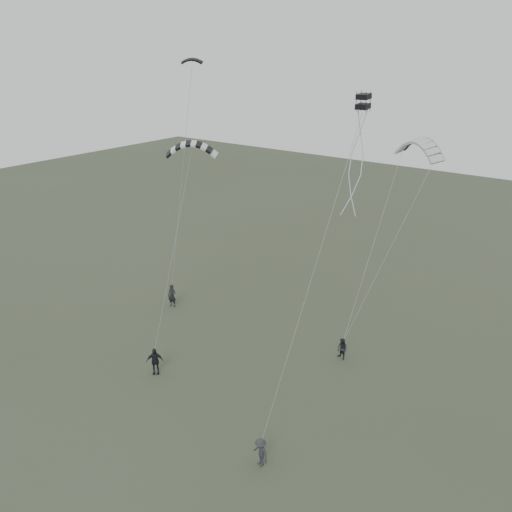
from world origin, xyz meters
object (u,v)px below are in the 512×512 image
Objects in this scene: flyer_right at (342,349)px; flyer_center at (155,361)px; flyer_far at (260,452)px; kite_pale_large at (419,141)px; flyer_left at (172,296)px; kite_striped at (191,144)px; kite_dark_small at (192,59)px; kite_box at (363,101)px.

flyer_right is 12.36m from flyer_center.
kite_pale_large reaches higher than flyer_far.
kite_pale_large is (1.36, 6.34, 13.10)m from flyer_right.
kite_pale_large is (0.28, 17.14, 13.07)m from flyer_far.
flyer_right is at bearing -70.50° from kite_pale_large.
flyer_far is (1.08, -10.81, 0.03)m from flyer_right.
kite_striped reaches higher than flyer_left.
kite_dark_small is at bearing 40.91° from flyer_left.
kite_dark_small is (1.32, 2.17, 17.77)m from flyer_left.
flyer_center is 2.70× the size of kite_box.
flyer_center is 10.20m from flyer_far.
flyer_far is (9.96, -2.21, -0.12)m from flyer_center.
kite_striped is at bearing -102.34° from kite_pale_large.
kite_striped reaches higher than flyer_far.
flyer_right is 16.59m from kite_striped.
flyer_left is 0.62× the size of kite_striped.
kite_box is at bearing 100.57° from flyer_far.
kite_box reaches higher than flyer_right.
flyer_center reaches higher than flyer_right.
flyer_left is 14.60m from kite_striped.
kite_dark_small is 16.03m from kite_box.
flyer_right is 1.04× the size of kite_dark_small.
flyer_far is at bearing -96.59° from kite_box.
flyer_right is (14.56, 1.45, -0.19)m from flyer_left.
flyer_center is (-8.88, -8.60, 0.15)m from flyer_right.
flyer_center is 13.87m from kite_striped.
flyer_left is at bearing -122.34° from kite_pale_large.
flyer_far is (15.63, -9.35, -0.16)m from flyer_left.
kite_box reaches higher than flyer_far.
kite_dark_small reaches higher than flyer_center.
flyer_left is 9.13m from flyer_center.
flyer_center is at bearing -126.47° from kite_striped.
kite_pale_large reaches higher than kite_striped.
kite_dark_small reaches higher than flyer_right.
kite_pale_large is at bearing 94.54° from kite_box.
flyer_left is 1.20× the size of flyer_far.
kite_striped is at bearing 48.29° from flyer_center.
flyer_far is 21.56m from kite_pale_large.
flyer_far is at bearing -71.91° from kite_dark_small.
flyer_left is 0.47× the size of kite_pale_large.
kite_striped reaches higher than flyer_right.
kite_box reaches higher than kite_striped.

